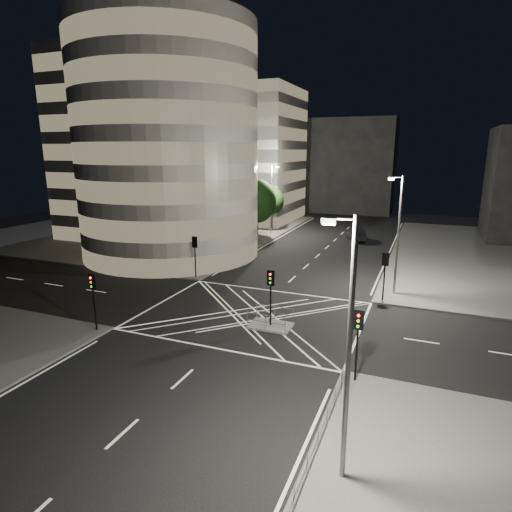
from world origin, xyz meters
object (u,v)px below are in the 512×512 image
at_px(traffic_signal_fr, 385,268).
at_px(street_lamp_right_near, 347,345).
at_px(traffic_signal_nl, 93,291).
at_px(traffic_signal_fl, 195,249).
at_px(traffic_signal_nr, 358,332).
at_px(street_lamp_left_near, 214,214).
at_px(street_lamp_right_far, 398,232).
at_px(traffic_signal_island, 271,288).
at_px(sedan, 356,234).
at_px(central_island, 270,326).
at_px(street_lamp_left_far, 272,197).

relative_size(traffic_signal_fr, street_lamp_right_near, 0.40).
bearing_deg(street_lamp_right_near, traffic_signal_nl, 158.45).
relative_size(traffic_signal_fl, traffic_signal_nr, 1.00).
bearing_deg(street_lamp_left_near, street_lamp_right_far, -9.03).
relative_size(traffic_signal_island, sedan, 0.79).
bearing_deg(sedan, street_lamp_left_near, 34.49).
height_order(street_lamp_left_near, sedan, street_lamp_left_near).
height_order(central_island, street_lamp_right_near, street_lamp_right_near).
bearing_deg(street_lamp_left_near, central_island, -49.73).
bearing_deg(traffic_signal_island, traffic_signal_nl, -153.86).
height_order(central_island, traffic_signal_fr, traffic_signal_fr).
xyz_separation_m(traffic_signal_nr, street_lamp_right_far, (0.64, 15.80, 2.63)).
height_order(traffic_signal_fl, traffic_signal_fr, same).
distance_m(street_lamp_left_far, sedan, 13.01).
bearing_deg(central_island, traffic_signal_fr, 50.67).
relative_size(traffic_signal_fl, traffic_signal_island, 1.00).
bearing_deg(traffic_signal_nl, central_island, 26.14).
bearing_deg(traffic_signal_island, street_lamp_right_near, -59.25).
bearing_deg(traffic_signal_island, street_lamp_left_near, 130.27).
xyz_separation_m(traffic_signal_fl, traffic_signal_fr, (17.60, 0.00, 0.00)).
bearing_deg(central_island, traffic_signal_nr, -37.93).
xyz_separation_m(central_island, traffic_signal_island, (0.00, 0.00, 2.84)).
bearing_deg(street_lamp_left_near, street_lamp_left_far, 90.00).
relative_size(street_lamp_left_near, street_lamp_left_far, 1.00).
distance_m(traffic_signal_nl, traffic_signal_fr, 22.24).
bearing_deg(central_island, street_lamp_left_far, 109.95).
bearing_deg(street_lamp_left_far, traffic_signal_fl, -88.43).
bearing_deg(street_lamp_right_near, central_island, 120.75).
bearing_deg(traffic_signal_nr, street_lamp_right_far, 87.70).
bearing_deg(street_lamp_left_far, traffic_signal_nr, -63.64).
relative_size(traffic_signal_fr, traffic_signal_island, 1.00).
bearing_deg(sedan, traffic_signal_nl, 50.35).
bearing_deg(traffic_signal_nr, traffic_signal_island, 142.07).
bearing_deg(traffic_signal_nr, central_island, 142.07).
xyz_separation_m(traffic_signal_island, street_lamp_right_near, (7.44, -12.50, 2.63)).
relative_size(traffic_signal_fl, street_lamp_right_near, 0.40).
distance_m(traffic_signal_fl, street_lamp_right_far, 18.55).
relative_size(central_island, traffic_signal_island, 0.75).
height_order(central_island, street_lamp_left_far, street_lamp_left_far).
bearing_deg(street_lamp_right_near, sedan, 98.60).
xyz_separation_m(street_lamp_left_near, street_lamp_right_near, (18.87, -26.00, 0.00)).
distance_m(traffic_signal_island, sedan, 32.33).
xyz_separation_m(street_lamp_left_far, street_lamp_right_near, (18.87, -44.00, 0.00)).
bearing_deg(street_lamp_left_near, sedan, 57.16).
height_order(street_lamp_right_near, sedan, street_lamp_right_near).
xyz_separation_m(central_island, traffic_signal_nl, (-10.80, -5.30, 2.84)).
xyz_separation_m(traffic_signal_nl, traffic_signal_fr, (17.60, 13.60, 0.00)).
height_order(traffic_signal_fr, sedan, traffic_signal_fr).
bearing_deg(traffic_signal_fr, street_lamp_left_far, 128.17).
distance_m(central_island, traffic_signal_fl, 13.91).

